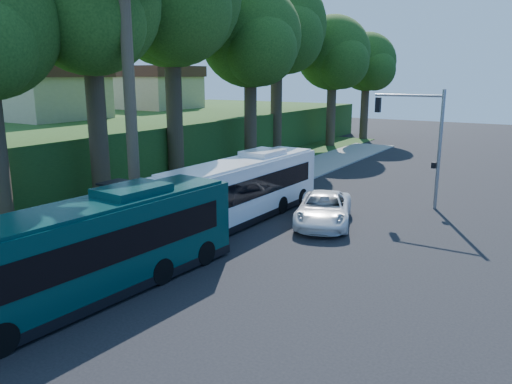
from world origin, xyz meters
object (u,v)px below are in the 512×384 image
Objects in this scene: bus_shelter at (129,198)px; white_bus at (245,188)px; teal_bus at (92,248)px; pickup at (324,209)px.

bus_shelter is 0.26× the size of white_bus.
white_bus is (3.54, 5.13, -0.05)m from bus_shelter.
white_bus reaches higher than bus_shelter.
teal_bus is (0.83, -11.17, 0.05)m from white_bus.
pickup is at bearing 79.17° from teal_bus.
white_bus is at bearing 55.34° from bus_shelter.
pickup is (4.14, 1.35, -0.93)m from white_bus.
white_bus is 2.05× the size of pickup.
white_bus is 4.46m from pickup.
bus_shelter is 0.54× the size of pickup.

